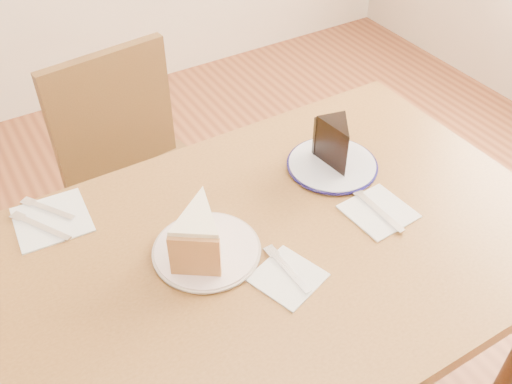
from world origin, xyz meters
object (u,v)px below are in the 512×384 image
(table, at_px, (280,270))
(plate_cream, at_px, (207,251))
(chair_far, at_px, (145,190))
(plate_navy, at_px, (332,165))
(chocolate_cake, at_px, (338,147))
(carrot_cake, at_px, (200,230))

(table, xyz_separation_m, plate_cream, (-0.15, 0.05, 0.10))
(chair_far, bearing_deg, plate_navy, 120.63)
(chair_far, xyz_separation_m, chocolate_cake, (0.35, -0.45, 0.32))
(chair_far, relative_size, plate_cream, 4.16)
(chair_far, xyz_separation_m, plate_navy, (0.34, -0.44, 0.26))
(plate_navy, bearing_deg, carrot_cake, -168.21)
(plate_cream, distance_m, plate_navy, 0.40)
(chair_far, distance_m, plate_navy, 0.61)
(carrot_cake, relative_size, chocolate_cake, 1.30)
(chair_far, height_order, carrot_cake, chair_far)
(table, xyz_separation_m, chair_far, (-0.10, 0.58, -0.16))
(carrot_cake, bearing_deg, plate_cream, -23.65)
(carrot_cake, bearing_deg, chocolate_cake, 45.63)
(chair_far, relative_size, plate_navy, 4.22)
(table, relative_size, carrot_cake, 8.92)
(plate_cream, relative_size, carrot_cake, 1.59)
(chair_far, height_order, plate_cream, chair_far)
(table, bearing_deg, chocolate_cake, 28.89)
(table, bearing_deg, plate_cream, 162.34)
(plate_navy, relative_size, chocolate_cake, 2.04)
(carrot_cake, bearing_deg, chair_far, 118.66)
(plate_navy, distance_m, chocolate_cake, 0.06)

